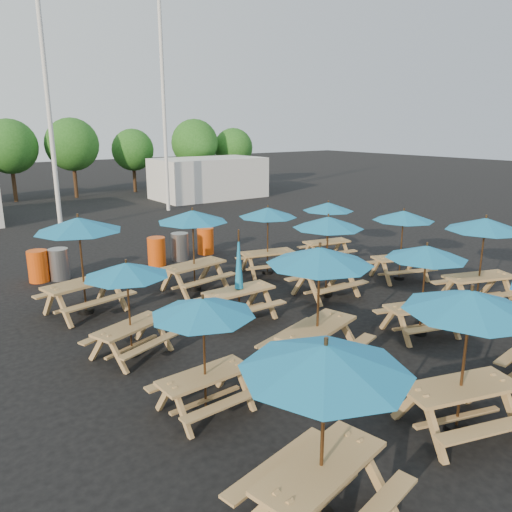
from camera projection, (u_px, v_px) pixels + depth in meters
ground at (289, 307)px, 13.30m from camera, size 120.00×120.00×0.00m
picnic_unit_0 at (325, 370)px, 5.63m from camera, size 2.36×2.36×2.38m
picnic_unit_1 at (203, 314)px, 8.07m from camera, size 1.80×1.80×2.04m
picnic_unit_2 at (127, 276)px, 10.10m from camera, size 2.21×2.21×2.05m
picnic_unit_3 at (79, 231)px, 12.37m from camera, size 2.53×2.53×2.53m
picnic_unit_4 at (470, 310)px, 7.44m from camera, size 2.52×2.52×2.38m
picnic_unit_5 at (319, 264)px, 9.63m from camera, size 2.59×2.59×2.48m
picnic_unit_6 at (239, 282)px, 12.34m from camera, size 1.80×1.57×2.28m
picnic_unit_7 at (193, 221)px, 14.19m from camera, size 2.31×2.31×2.40m
picnic_unit_9 at (426, 258)px, 11.14m from camera, size 2.28×2.28×2.14m
picnic_unit_10 at (328, 228)px, 13.70m from camera, size 2.04×2.04×2.31m
picnic_unit_11 at (268, 217)px, 15.86m from camera, size 2.26×2.26×2.20m
picnic_unit_13 at (485, 230)px, 13.05m from camera, size 2.58×2.58×2.39m
picnic_unit_14 at (403, 220)px, 15.27m from camera, size 2.37×2.37×2.20m
picnic_unit_15 at (328, 210)px, 17.48m from camera, size 2.13×2.13×2.11m
waste_bin_0 at (38, 266)px, 15.39m from camera, size 0.61×0.61×0.98m
waste_bin_1 at (59, 264)px, 15.60m from camera, size 0.61×0.61×0.98m
waste_bin_2 at (157, 251)px, 17.16m from camera, size 0.61×0.61×0.98m
waste_bin_3 at (180, 247)px, 17.83m from camera, size 0.61×0.61×0.98m
waste_bin_4 at (206, 241)px, 18.71m from camera, size 0.61×0.61×0.98m
mast_0 at (47, 94)px, 21.52m from camera, size 0.20×0.20×12.00m
mast_1 at (164, 100)px, 26.80m from camera, size 0.20×0.20×12.00m
event_tent_1 at (209, 178)px, 32.92m from camera, size 7.00×4.00×2.60m
tree_3 at (9, 147)px, 30.66m from camera, size 3.36×3.36×5.09m
tree_4 at (72, 145)px, 32.39m from camera, size 3.41×3.41×5.17m
tree_5 at (133, 150)px, 35.32m from camera, size 2.94×2.94×4.45m
tree_6 at (195, 143)px, 36.12m from camera, size 3.38×3.38×5.13m
tree_7 at (233, 148)px, 38.19m from camera, size 2.95×2.95×4.48m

